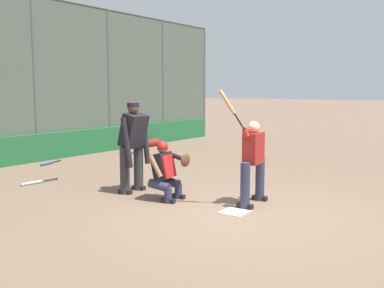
# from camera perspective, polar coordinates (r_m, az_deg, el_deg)

# --- Properties ---
(ground_plane) EXTENTS (160.00, 160.00, 0.00)m
(ground_plane) POSITION_cam_1_polar(r_m,az_deg,el_deg) (7.56, 5.41, -8.61)
(ground_plane) COLOR #7A604C
(home_plate_marker) EXTENTS (0.43, 0.43, 0.01)m
(home_plate_marker) POSITION_cam_1_polar(r_m,az_deg,el_deg) (7.55, 5.41, -8.57)
(home_plate_marker) COLOR white
(home_plate_marker) RESTS_ON ground_plane
(batter_at_plate) EXTENTS (1.00, 0.57, 2.02)m
(batter_at_plate) POSITION_cam_1_polar(r_m,az_deg,el_deg) (7.93, 7.70, -1.97)
(batter_at_plate) COLOR #2D334C
(batter_at_plate) RESTS_ON ground_plane
(catcher_behind_plate) EXTENTS (0.60, 0.71, 1.09)m
(catcher_behind_plate) POSITION_cam_1_polar(r_m,az_deg,el_deg) (8.24, -3.27, -3.28)
(catcher_behind_plate) COLOR #2D334C
(catcher_behind_plate) RESTS_ON ground_plane
(umpire_home) EXTENTS (0.72, 0.46, 1.78)m
(umpire_home) POSITION_cam_1_polar(r_m,az_deg,el_deg) (8.86, -7.47, -0.00)
(umpire_home) COLOR #333333
(umpire_home) RESTS_ON ground_plane
(spare_bat_near_backstop) EXTENTS (0.89, 0.13, 0.07)m
(spare_bat_near_backstop) POSITION_cam_1_polar(r_m,az_deg,el_deg) (10.25, -19.36, -4.63)
(spare_bat_near_backstop) COLOR black
(spare_bat_near_backstop) RESTS_ON ground_plane
(spare_bat_third_base_side) EXTENTS (0.78, 0.47, 0.07)m
(spare_bat_third_base_side) POSITION_cam_1_polar(r_m,az_deg,el_deg) (13.75, -8.06, -1.42)
(spare_bat_third_base_side) COLOR black
(spare_bat_third_base_side) RESTS_ON ground_plane
(spare_bat_first_base_side) EXTENTS (0.84, 0.30, 0.07)m
(spare_bat_first_base_side) POSITION_cam_1_polar(r_m,az_deg,el_deg) (12.75, -17.76, -2.35)
(spare_bat_first_base_side) COLOR black
(spare_bat_first_base_side) RESTS_ON ground_plane
(equipment_bag_dugout_side) EXTENTS (1.35, 0.26, 0.26)m
(equipment_bag_dugout_side) POSITION_cam_1_polar(r_m,az_deg,el_deg) (15.84, -5.74, 0.07)
(equipment_bag_dugout_side) COLOR maroon
(equipment_bag_dugout_side) RESTS_ON ground_plane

